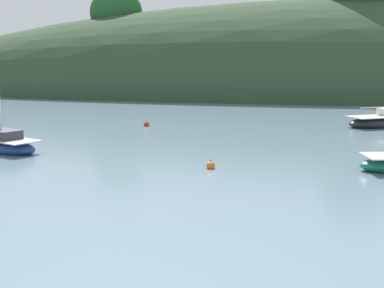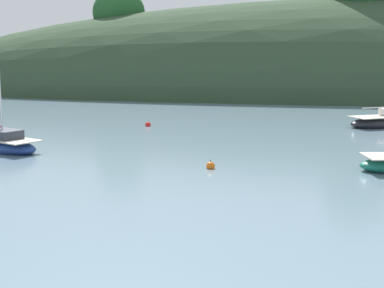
{
  "view_description": "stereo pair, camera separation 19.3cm",
  "coord_description": "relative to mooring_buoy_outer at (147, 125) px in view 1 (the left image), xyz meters",
  "views": [
    {
      "loc": [
        3.43,
        -7.37,
        5.8
      ],
      "look_at": [
        0.0,
        20.0,
        1.2
      ],
      "focal_mm": 52.43,
      "sensor_mm": 36.0,
      "label": 1
    },
    {
      "loc": [
        3.62,
        -7.35,
        5.8
      ],
      "look_at": [
        0.0,
        20.0,
        1.2
      ],
      "focal_mm": 52.43,
      "sensor_mm": 36.0,
      "label": 2
    }
  ],
  "objects": [
    {
      "name": "mooring_buoy_outer",
      "position": [
        0.0,
        0.0,
        0.0
      ],
      "size": [
        0.44,
        0.44,
        0.54
      ],
      "color": "red",
      "rests_on": "ground"
    },
    {
      "name": "mooring_buoy_channel",
      "position": [
        6.41,
        -15.2,
        0.0
      ],
      "size": [
        0.44,
        0.44,
        0.54
      ],
      "color": "orange",
      "rests_on": "ground"
    }
  ]
}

